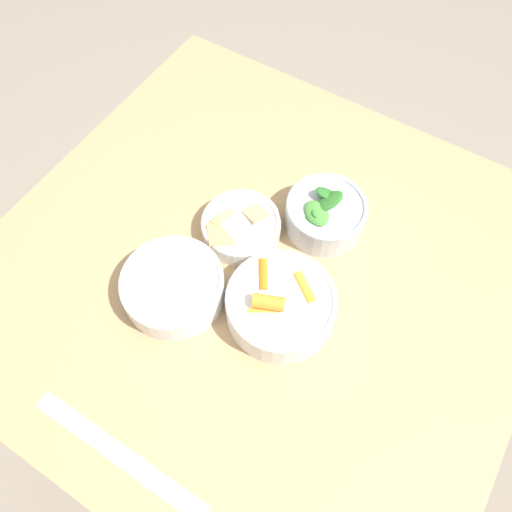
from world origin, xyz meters
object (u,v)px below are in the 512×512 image
bowl_greens (325,214)px  bowl_beans_hotdog (173,287)px  bowl_carrots (280,304)px  bowl_cookies (241,226)px  ruler (119,455)px

bowl_greens → bowl_beans_hotdog: 0.31m
bowl_beans_hotdog → bowl_greens: bearing=-119.7°
bowl_carrots → bowl_cookies: bearing=-35.3°
bowl_greens → ruler: 0.54m
bowl_cookies → bowl_beans_hotdog: bearing=80.0°
bowl_greens → bowl_beans_hotdog: size_ratio=0.84×
bowl_greens → ruler: size_ratio=0.47×
bowl_greens → ruler: bearing=83.0°
bowl_beans_hotdog → ruler: bearing=108.5°
bowl_greens → bowl_beans_hotdog: (0.15, 0.27, -0.01)m
bowl_greens → bowl_carrots: bearing=96.2°
bowl_carrots → bowl_greens: (0.02, -0.20, 0.00)m
ruler → bowl_beans_hotdog: bearing=-71.5°
bowl_cookies → ruler: bowl_cookies is taller
bowl_greens → ruler: bowl_greens is taller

